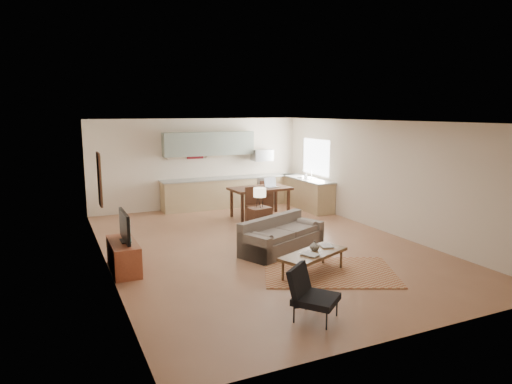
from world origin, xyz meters
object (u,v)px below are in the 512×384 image
armchair (316,294)px  tv_credenza (124,256)px  dining_table (260,202)px  coffee_table (313,263)px  sofa (282,235)px  console_table (260,220)px

armchair → tv_credenza: 3.86m
tv_credenza → dining_table: (4.15, 2.91, 0.14)m
armchair → coffee_table: bearing=20.9°
sofa → coffee_table: 1.50m
armchair → console_table: armchair is taller
armchair → console_table: 4.76m
armchair → dining_table: size_ratio=0.46×
sofa → coffee_table: (-0.16, -1.48, -0.14)m
coffee_table → armchair: (-0.91, -1.55, 0.17)m
console_table → sofa: bearing=-109.5°
coffee_table → console_table: bearing=60.6°
armchair → tv_credenza: size_ratio=0.63×
armchair → console_table: (1.27, 4.58, -0.07)m
coffee_table → tv_credenza: 3.48m
armchair → tv_credenza: armchair is taller
sofa → console_table: size_ratio=3.27×
tv_credenza → dining_table: 5.07m
sofa → dining_table: (0.92, 3.08, 0.06)m
armchair → dining_table: dining_table is taller
coffee_table → dining_table: (1.08, 4.56, 0.20)m
coffee_table → sofa: bearing=61.2°
armchair → tv_credenza: (-2.15, 3.20, -0.10)m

